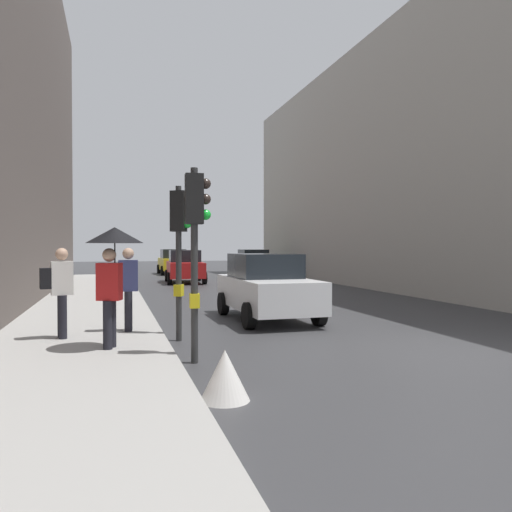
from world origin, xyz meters
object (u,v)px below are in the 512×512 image
at_px(car_white_compact, 267,287).
at_px(traffic_light_near_right, 180,234).
at_px(pedestrian_with_grey_backpack, 126,284).
at_px(traffic_light_near_left, 196,229).
at_px(car_red_sedan, 185,266).
at_px(pedestrian_with_black_backpack, 60,287).
at_px(car_green_estate, 252,263).
at_px(pedestrian_with_umbrella, 113,253).
at_px(warning_sign_triangle, 225,375).
at_px(car_yellow_taxi, 173,262).

bearing_deg(car_white_compact, traffic_light_near_right, -136.98).
bearing_deg(pedestrian_with_grey_backpack, traffic_light_near_left, -68.29).
bearing_deg(traffic_light_near_right, car_red_sedan, 81.78).
distance_m(traffic_light_near_left, pedestrian_with_black_backpack, 3.36).
height_order(car_green_estate, pedestrian_with_umbrella, pedestrian_with_umbrella).
height_order(pedestrian_with_umbrella, pedestrian_with_grey_backpack, pedestrian_with_umbrella).
xyz_separation_m(car_white_compact, pedestrian_with_black_backpack, (-4.98, -2.39, 0.29)).
xyz_separation_m(traffic_light_near_left, warning_sign_triangle, (0.02, -2.17, -1.93)).
height_order(car_yellow_taxi, pedestrian_with_grey_backpack, pedestrian_with_grey_backpack).
distance_m(pedestrian_with_black_backpack, pedestrian_with_grey_backpack, 1.39).
height_order(car_yellow_taxi, car_white_compact, same).
height_order(pedestrian_with_black_backpack, warning_sign_triangle, pedestrian_with_black_backpack).
distance_m(car_red_sedan, warning_sign_triangle, 21.32).
relative_size(pedestrian_with_grey_backpack, warning_sign_triangle, 2.72).
bearing_deg(traffic_light_near_right, car_white_compact, 43.02).
xyz_separation_m(pedestrian_with_grey_backpack, warning_sign_triangle, (1.09, -4.85, -0.84)).
height_order(car_yellow_taxi, pedestrian_with_black_backpack, pedestrian_with_black_backpack).
distance_m(traffic_light_near_left, car_red_sedan, 19.21).
xyz_separation_m(traffic_light_near_left, pedestrian_with_black_backpack, (-2.35, 2.15, -1.10)).
xyz_separation_m(car_green_estate, pedestrian_with_black_backpack, (-9.77, -21.13, 0.29)).
xyz_separation_m(car_red_sedan, warning_sign_triangle, (-2.42, -21.17, -0.55)).
relative_size(traffic_light_near_right, car_white_compact, 0.76).
bearing_deg(car_green_estate, traffic_light_near_left, -107.70).
distance_m(car_green_estate, pedestrian_with_grey_backpack, 22.28).
distance_m(traffic_light_near_left, car_green_estate, 24.47).
height_order(car_yellow_taxi, car_green_estate, same).
bearing_deg(pedestrian_with_umbrella, pedestrian_with_grey_backpack, 81.76).
height_order(car_green_estate, pedestrian_with_black_backpack, pedestrian_with_black_backpack).
relative_size(car_red_sedan, warning_sign_triangle, 6.61).
distance_m(car_green_estate, warning_sign_triangle, 26.51).
relative_size(traffic_light_near_left, pedestrian_with_grey_backpack, 1.85).
xyz_separation_m(traffic_light_near_left, traffic_light_near_right, (-0.00, 2.07, -0.05)).
height_order(car_green_estate, warning_sign_triangle, car_green_estate).
bearing_deg(car_yellow_taxi, car_green_estate, -42.96).
bearing_deg(pedestrian_with_umbrella, warning_sign_triangle, -65.74).
bearing_deg(pedestrian_with_umbrella, pedestrian_with_black_backpack, 127.75).
bearing_deg(warning_sign_triangle, pedestrian_with_black_backpack, 118.76).
bearing_deg(car_red_sedan, car_white_compact, -89.24).
bearing_deg(car_green_estate, pedestrian_with_grey_backpack, -112.41).
distance_m(car_red_sedan, car_white_compact, 14.47).
relative_size(pedestrian_with_umbrella, pedestrian_with_black_backpack, 1.21).
height_order(traffic_light_near_left, car_green_estate, traffic_light_near_left).
height_order(traffic_light_near_left, car_red_sedan, traffic_light_near_left).
bearing_deg(car_red_sedan, car_green_estate, 40.61).
distance_m(car_white_compact, warning_sign_triangle, 7.22).
bearing_deg(car_red_sedan, traffic_light_near_right, -98.22).
bearing_deg(pedestrian_with_black_backpack, pedestrian_with_umbrella, -52.25).
bearing_deg(pedestrian_with_grey_backpack, car_red_sedan, 77.86).
bearing_deg(pedestrian_with_grey_backpack, car_white_compact, 26.62).
bearing_deg(car_white_compact, traffic_light_near_left, -120.17).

